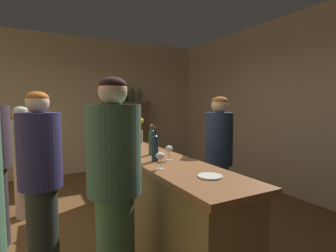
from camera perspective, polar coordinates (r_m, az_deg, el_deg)
The scene contains 24 objects.
floor at distance 3.23m, azimuth -11.38°, elevation -23.25°, with size 8.09×8.09×0.00m, color brown.
wall_back at distance 5.96m, azimuth -20.52°, elevation 4.24°, with size 6.00×0.12×2.96m, color tan.
wall_right at distance 4.68m, azimuth 26.16°, elevation 3.94°, with size 0.12×6.34×2.96m, color tan.
bar_counter at distance 2.98m, azimuth -4.72°, elevation -15.16°, with size 0.57×3.02×0.99m.
display_cabinet at distance 6.00m, azimuth -9.15°, elevation -1.83°, with size 1.03×0.37×1.57m.
wine_bottle_malbec at distance 2.40m, azimuth -2.91°, elevation -4.55°, with size 0.06×0.06×0.32m.
wine_bottle_riesling at distance 3.58m, azimuth -10.47°, elevation -1.73°, with size 0.07×0.07×0.29m.
wine_bottle_rose at distance 2.72m, azimuth -3.64°, elevation -3.29°, with size 0.07×0.07×0.32m.
wine_bottle_syrah at distance 3.68m, azimuth -7.22°, elevation -1.55°, with size 0.06×0.06×0.27m.
wine_bottle_merlot at distance 3.10m, azimuth -7.29°, elevation -2.46°, with size 0.08×0.08×0.30m.
wine_glass_front at distance 2.13m, azimuth -1.71°, elevation -6.80°, with size 0.08×0.08×0.14m.
wine_glass_mid at distance 2.45m, azimuth 0.22°, elevation -5.21°, with size 0.07×0.07×0.14m.
wine_glass_rear at distance 3.86m, azimuth -13.40°, elevation -1.40°, with size 0.07×0.07×0.16m.
flower_arrangement at distance 3.48m, azimuth -6.58°, elevation -1.53°, with size 0.15×0.12×0.34m.
cheese_plate at distance 1.94m, azimuth 9.29°, elevation -10.92°, with size 0.18×0.18×0.01m, color white.
display_bottle_left at distance 5.87m, azimuth -12.08°, elevation 6.73°, with size 0.06×0.06×0.32m.
display_bottle_midleft at distance 5.91m, azimuth -10.72°, elevation 6.79°, with size 0.07×0.07×0.34m.
display_bottle_center at distance 5.97m, azimuth -9.10°, elevation 6.69°, with size 0.07×0.07×0.31m.
display_bottle_midright at distance 6.01m, azimuth -7.87°, elevation 6.82°, with size 0.08×0.08×0.33m.
display_bottle_right at distance 6.07m, azimuth -6.35°, elevation 6.77°, with size 0.07×0.07×0.33m.
patron_tall at distance 3.95m, azimuth -29.52°, elevation -5.87°, with size 0.31×0.31×1.49m.
patron_in_grey at distance 1.92m, azimuth -11.74°, elevation -12.95°, with size 0.38×0.38×1.71m.
patron_in_navy at distance 2.47m, azimuth -26.32°, elevation -10.45°, with size 0.35×0.35×1.62m.
bartender at distance 3.10m, azimuth 11.19°, elevation -6.84°, with size 0.32×0.32×1.61m.
Camera 1 is at (-0.80, -2.74, 1.52)m, focal length 27.54 mm.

